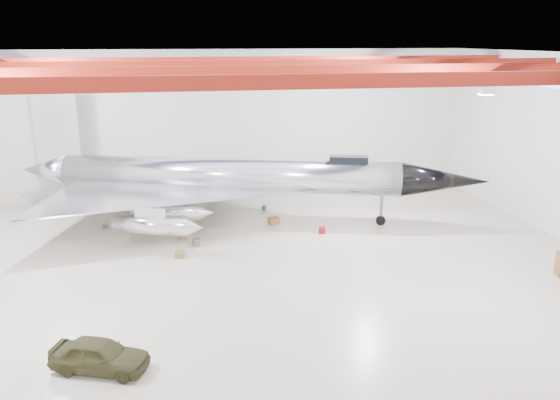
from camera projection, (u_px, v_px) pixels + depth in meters
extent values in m
plane|color=beige|center=(232.00, 269.00, 28.89)|extent=(40.00, 40.00, 0.00)
plane|color=silver|center=(210.00, 124.00, 41.44)|extent=(40.00, 0.00, 40.00)
plane|color=#0A0F38|center=(226.00, 55.00, 25.76)|extent=(40.00, 40.00, 0.00)
cube|color=maroon|center=(254.00, 82.00, 17.45)|extent=(39.50, 0.25, 0.50)
cube|color=maroon|center=(234.00, 72.00, 23.10)|extent=(39.50, 0.25, 0.50)
cube|color=maroon|center=(221.00, 65.00, 28.75)|extent=(39.50, 0.25, 0.50)
cube|color=maroon|center=(213.00, 61.00, 34.40)|extent=(39.50, 0.25, 0.50)
cube|color=#0B1746|center=(459.00, 72.00, 28.18)|extent=(0.25, 29.50, 0.40)
cube|color=silver|center=(486.00, 91.00, 22.28)|extent=(0.55, 0.55, 0.25)
cube|color=silver|center=(35.00, 77.00, 29.97)|extent=(0.55, 0.55, 0.25)
cube|color=silver|center=(380.00, 73.00, 33.58)|extent=(0.55, 0.55, 0.25)
cylinder|color=silver|center=(229.00, 175.00, 35.93)|extent=(21.89, 8.64, 2.22)
cone|color=black|center=(445.00, 181.00, 34.49)|extent=(5.96, 3.75, 2.22)
cone|color=silver|center=(46.00, 170.00, 37.26)|extent=(3.84, 3.10, 2.22)
cube|color=silver|center=(56.00, 128.00, 36.32)|extent=(3.01, 1.04, 5.00)
cube|color=black|center=(349.00, 160.00, 34.79)|extent=(2.60, 1.57, 0.56)
cylinder|color=silver|center=(151.00, 226.00, 30.90)|extent=(4.33, 2.19, 1.00)
cylinder|color=silver|center=(166.00, 211.00, 33.54)|extent=(4.33, 2.19, 1.00)
cylinder|color=silver|center=(194.00, 184.00, 39.90)|extent=(4.33, 2.19, 1.00)
cylinder|color=silver|center=(203.00, 174.00, 42.54)|extent=(4.33, 2.19, 1.00)
cylinder|color=#59595B|center=(381.00, 210.00, 35.50)|extent=(0.20, 0.20, 2.00)
cylinder|color=black|center=(381.00, 220.00, 35.69)|extent=(0.67, 0.42, 0.62)
cylinder|color=#59595B|center=(152.00, 216.00, 34.35)|extent=(0.20, 0.20, 2.00)
cylinder|color=black|center=(153.00, 226.00, 34.54)|extent=(0.67, 0.42, 0.62)
cylinder|color=#59595B|center=(178.00, 192.00, 39.64)|extent=(0.20, 0.20, 2.00)
cylinder|color=black|center=(178.00, 201.00, 39.84)|extent=(0.67, 0.42, 0.62)
imported|color=#39371C|center=(100.00, 355.00, 19.96)|extent=(3.91, 2.66, 1.24)
cube|color=olive|center=(180.00, 254.00, 30.42)|extent=(0.56, 0.46, 0.36)
cylinder|color=#59595B|center=(196.00, 242.00, 32.08)|extent=(0.58, 0.58, 0.45)
cube|color=olive|center=(273.00, 221.00, 35.89)|extent=(0.79, 0.71, 0.46)
cube|color=#59595B|center=(105.00, 226.00, 35.23)|extent=(0.38, 0.33, 0.23)
cylinder|color=maroon|center=(322.00, 230.00, 34.22)|extent=(0.48, 0.48, 0.39)
cube|color=olive|center=(184.00, 237.00, 33.12)|extent=(0.51, 0.42, 0.35)
cylinder|color=#59595B|center=(264.00, 208.00, 38.90)|extent=(0.42, 0.42, 0.32)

